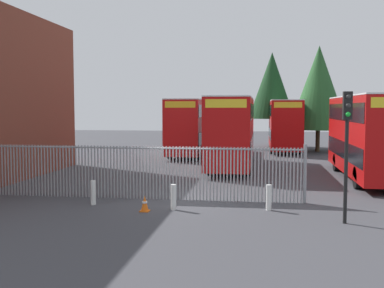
{
  "coord_description": "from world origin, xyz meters",
  "views": [
    {
      "loc": [
        3.33,
        -19.09,
        3.78
      ],
      "look_at": [
        0.0,
        4.0,
        2.0
      ],
      "focal_mm": 44.59,
      "sensor_mm": 36.0,
      "label": 1
    }
  ],
  "objects": [
    {
      "name": "bollard_near_left",
      "position": [
        -3.11,
        -1.46,
        0.47
      ],
      "size": [
        0.2,
        0.2,
        0.95
      ],
      "primitive_type": "cylinder",
      "color": "silver",
      "rests_on": "ground"
    },
    {
      "name": "traffic_light_kerbside",
      "position": [
        6.09,
        -3.19,
        2.99
      ],
      "size": [
        0.28,
        0.33,
        4.3
      ],
      "color": "black",
      "rests_on": "ground"
    },
    {
      "name": "bollard_center_front",
      "position": [
        0.16,
        -1.94,
        0.47
      ],
      "size": [
        0.2,
        0.2,
        0.95
      ],
      "primitive_type": "cylinder",
      "color": "silver",
      "rests_on": "ground"
    },
    {
      "name": "ground_plane",
      "position": [
        0.0,
        8.0,
        0.0
      ],
      "size": [
        100.0,
        100.0,
        0.0
      ],
      "primitive_type": "plane",
      "color": "#3D3D42"
    },
    {
      "name": "tree_tall_back",
      "position": [
        8.23,
        23.07,
        5.5
      ],
      "size": [
        5.01,
        5.01,
        9.08
      ],
      "color": "#4C3823",
      "rests_on": "ground"
    },
    {
      "name": "double_decker_bus_far_back",
      "position": [
        5.4,
        23.62,
        2.42
      ],
      "size": [
        2.54,
        10.81,
        4.42
      ],
      "color": "#B70C0C",
      "rests_on": "ground"
    },
    {
      "name": "double_decker_bus_behind_fence_left",
      "position": [
        1.56,
        10.76,
        2.42
      ],
      "size": [
        2.54,
        10.81,
        4.42
      ],
      "color": "#B70C0C",
      "rests_on": "ground"
    },
    {
      "name": "tree_short_side",
      "position": [
        4.31,
        25.67,
        5.81
      ],
      "size": [
        4.26,
        4.26,
        8.87
      ],
      "color": "#4C3823",
      "rests_on": "ground"
    },
    {
      "name": "double_decker_bus_behind_fence_right",
      "position": [
        -2.17,
        18.7,
        2.42
      ],
      "size": [
        2.54,
        10.81,
        4.42
      ],
      "color": "red",
      "rests_on": "ground"
    },
    {
      "name": "palisade_fence",
      "position": [
        -1.53,
        0.0,
        1.18
      ],
      "size": [
        13.37,
        0.14,
        2.35
      ],
      "color": "gray",
      "rests_on": "ground"
    },
    {
      "name": "bollard_near_right",
      "position": [
        3.66,
        -1.51,
        0.47
      ],
      "size": [
        0.2,
        0.2,
        0.95
      ],
      "primitive_type": "cylinder",
      "color": "silver",
      "rests_on": "ground"
    },
    {
      "name": "double_decker_bus_near_gate",
      "position": [
        8.94,
        7.12,
        2.42
      ],
      "size": [
        2.54,
        10.81,
        4.42
      ],
      "color": "#B70C0C",
      "rests_on": "ground"
    },
    {
      "name": "traffic_cone_by_gate",
      "position": [
        -0.83,
        -2.36,
        0.29
      ],
      "size": [
        0.34,
        0.34,
        0.59
      ],
      "color": "orange",
      "rests_on": "ground"
    }
  ]
}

